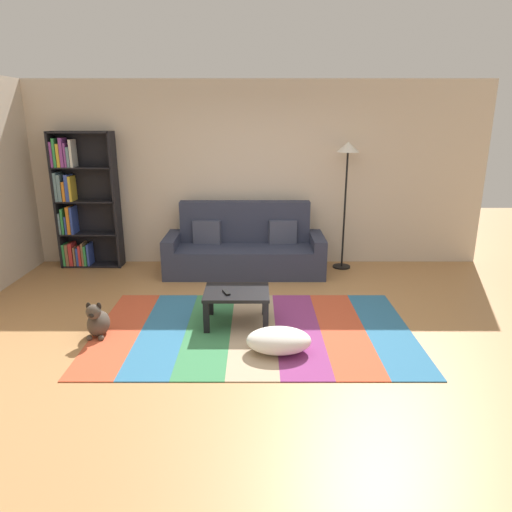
{
  "coord_description": "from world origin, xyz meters",
  "views": [
    {
      "loc": [
        -0.02,
        -4.43,
        2.17
      ],
      "look_at": [
        -0.01,
        0.64,
        0.65
      ],
      "focal_mm": 32.44,
      "sensor_mm": 36.0,
      "label": 1
    }
  ],
  "objects_px": {
    "couch": "(244,249)",
    "bookshelf": "(79,203)",
    "standing_lamp": "(347,164)",
    "dog": "(97,322)",
    "tv_remote": "(226,292)",
    "coffee_table": "(236,297)",
    "pouf": "(278,340)"
  },
  "relations": [
    {
      "from": "coffee_table",
      "to": "bookshelf",
      "type": "bearing_deg",
      "value": 138.91
    },
    {
      "from": "bookshelf",
      "to": "standing_lamp",
      "type": "height_order",
      "value": "bookshelf"
    },
    {
      "from": "pouf",
      "to": "standing_lamp",
      "type": "bearing_deg",
      "value": 67.9
    },
    {
      "from": "dog",
      "to": "pouf",
      "type": "bearing_deg",
      "value": -11.04
    },
    {
      "from": "couch",
      "to": "standing_lamp",
      "type": "relative_size",
      "value": 1.22
    },
    {
      "from": "dog",
      "to": "tv_remote",
      "type": "distance_m",
      "value": 1.35
    },
    {
      "from": "couch",
      "to": "dog",
      "type": "relative_size",
      "value": 5.69
    },
    {
      "from": "couch",
      "to": "standing_lamp",
      "type": "distance_m",
      "value": 1.9
    },
    {
      "from": "bookshelf",
      "to": "coffee_table",
      "type": "relative_size",
      "value": 2.85
    },
    {
      "from": "couch",
      "to": "standing_lamp",
      "type": "xyz_separation_m",
      "value": [
        1.46,
        0.19,
        1.2
      ]
    },
    {
      "from": "couch",
      "to": "dog",
      "type": "xyz_separation_m",
      "value": [
        -1.47,
        -2.1,
        -0.18
      ]
    },
    {
      "from": "bookshelf",
      "to": "dog",
      "type": "height_order",
      "value": "bookshelf"
    },
    {
      "from": "coffee_table",
      "to": "standing_lamp",
      "type": "bearing_deg",
      "value": 52.94
    },
    {
      "from": "bookshelf",
      "to": "standing_lamp",
      "type": "distance_m",
      "value": 3.94
    },
    {
      "from": "dog",
      "to": "standing_lamp",
      "type": "height_order",
      "value": "standing_lamp"
    },
    {
      "from": "couch",
      "to": "bookshelf",
      "type": "xyz_separation_m",
      "value": [
        -2.44,
        0.29,
        0.62
      ]
    },
    {
      "from": "standing_lamp",
      "to": "tv_remote",
      "type": "distance_m",
      "value": 2.85
    },
    {
      "from": "pouf",
      "to": "bookshelf",
      "type": "bearing_deg",
      "value": 135.76
    },
    {
      "from": "bookshelf",
      "to": "tv_remote",
      "type": "bearing_deg",
      "value": -43.3
    },
    {
      "from": "bookshelf",
      "to": "dog",
      "type": "xyz_separation_m",
      "value": [
        0.97,
        -2.39,
        -0.8
      ]
    },
    {
      "from": "dog",
      "to": "tv_remote",
      "type": "relative_size",
      "value": 2.65
    },
    {
      "from": "couch",
      "to": "pouf",
      "type": "height_order",
      "value": "couch"
    },
    {
      "from": "tv_remote",
      "to": "bookshelf",
      "type": "bearing_deg",
      "value": 115.18
    },
    {
      "from": "dog",
      "to": "tv_remote",
      "type": "bearing_deg",
      "value": 9.96
    },
    {
      "from": "bookshelf",
      "to": "standing_lamp",
      "type": "bearing_deg",
      "value": -1.45
    },
    {
      "from": "pouf",
      "to": "tv_remote",
      "type": "relative_size",
      "value": 4.14
    },
    {
      "from": "pouf",
      "to": "couch",
      "type": "bearing_deg",
      "value": 98.81
    },
    {
      "from": "couch",
      "to": "coffee_table",
      "type": "relative_size",
      "value": 3.24
    },
    {
      "from": "couch",
      "to": "dog",
      "type": "bearing_deg",
      "value": -124.91
    },
    {
      "from": "bookshelf",
      "to": "tv_remote",
      "type": "distance_m",
      "value": 3.19
    },
    {
      "from": "couch",
      "to": "tv_remote",
      "type": "distance_m",
      "value": 1.88
    },
    {
      "from": "standing_lamp",
      "to": "dog",
      "type": "bearing_deg",
      "value": -141.95
    }
  ]
}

